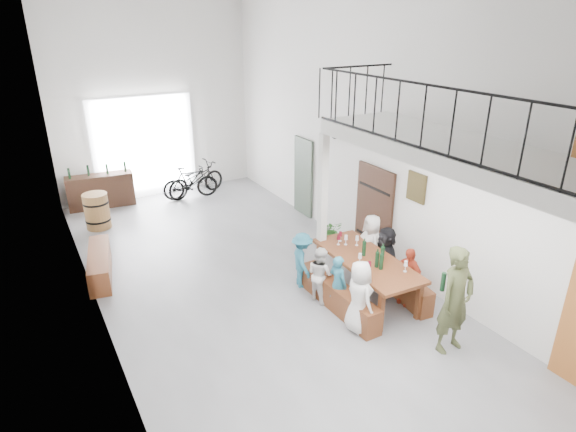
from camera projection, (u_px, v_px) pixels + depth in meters
floor at (252, 282)px, 9.39m from camera, size 12.00×12.00×0.00m
room_walls at (246, 97)px, 8.02m from camera, size 12.00×12.00×12.00m
gateway_portal at (144, 147)px, 13.41m from camera, size 2.80×0.08×2.80m
right_wall_decor at (434, 204)px, 8.47m from camera, size 0.07×8.28×5.07m
balcony at (473, 159)px, 6.65m from camera, size 1.52×5.62×4.00m
tasting_table at (366, 263)px, 8.63m from camera, size 1.06×2.35×0.79m
bench_inner at (338, 297)px, 8.45m from camera, size 0.33×2.03×0.47m
bench_wall at (394, 279)px, 9.01m from camera, size 0.53×2.08×0.47m
tableware at (367, 252)px, 8.54m from camera, size 0.61×1.59×0.35m
side_bench at (100, 264)px, 9.52m from camera, size 0.71×1.82×0.50m
oak_barrel at (97, 211)px, 11.62m from camera, size 0.59×0.59×0.87m
serving_counter at (101, 191)px, 12.93m from camera, size 1.73×0.64×0.89m
counter_bottles at (98, 170)px, 12.70m from camera, size 1.46×0.17×0.28m
guest_left_a at (359, 297)px, 7.73m from camera, size 0.44×0.64×1.25m
guest_left_b at (338, 284)px, 8.30m from camera, size 0.31×0.42×1.06m
guest_left_c at (320, 274)px, 8.61m from camera, size 0.46×0.56×1.05m
guest_left_d at (302, 260)px, 9.05m from camera, size 0.58×0.79×1.10m
guest_right_a at (408, 276)px, 8.49m from camera, size 0.34×0.67×1.10m
guest_right_b at (385, 257)px, 9.05m from camera, size 0.67×1.18×1.21m
guest_right_c at (371, 245)px, 9.45m from camera, size 0.54×0.70×1.26m
host_standing at (456, 300)px, 7.20m from camera, size 0.64×0.43×1.73m
potted_plant at (332, 230)px, 11.07m from camera, size 0.49×0.44×0.46m
bicycle_near at (196, 179)px, 13.74m from camera, size 1.91×1.06×0.95m
bicycle_far at (190, 182)px, 13.51m from camera, size 1.59×0.63×0.93m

